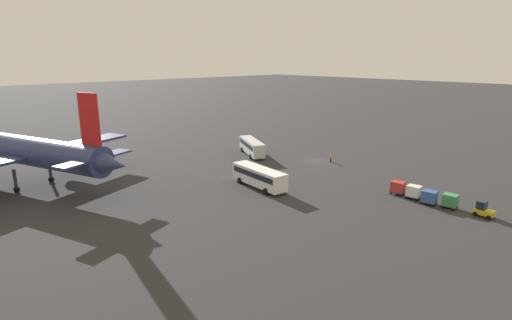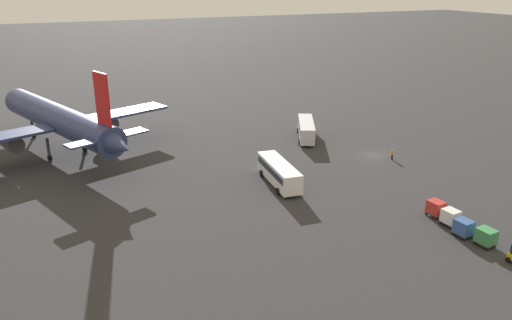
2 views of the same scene
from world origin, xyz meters
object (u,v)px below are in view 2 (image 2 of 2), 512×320
at_px(airplane, 60,120).
at_px(worker_person, 392,154).
at_px(cargo_cart_blue, 463,227).
at_px(shuttle_bus_far, 279,171).
at_px(shuttle_bus_near, 306,128).
at_px(cargo_cart_red, 436,208).
at_px(cargo_cart_green, 486,236).
at_px(cargo_cart_white, 451,217).

bearing_deg(airplane, worker_person, -136.90).
relative_size(airplane, cargo_cart_blue, 19.87).
bearing_deg(worker_person, shuttle_bus_far, 94.52).
height_order(shuttle_bus_near, worker_person, shuttle_bus_near).
height_order(airplane, cargo_cart_red, airplane).
xyz_separation_m(shuttle_bus_far, worker_person, (1.71, -21.63, -1.07)).
xyz_separation_m(shuttle_bus_near, cargo_cart_blue, (-39.96, 1.71, -0.76)).
bearing_deg(cargo_cart_green, shuttle_bus_near, -1.43).
bearing_deg(cargo_cart_blue, airplane, 39.30).
height_order(cargo_cart_blue, cargo_cart_white, same).
relative_size(shuttle_bus_near, cargo_cart_green, 5.30).
bearing_deg(shuttle_bus_near, cargo_cart_red, -155.19).
xyz_separation_m(cargo_cart_white, cargo_cart_red, (2.66, -0.14, 0.00)).
bearing_deg(cargo_cart_blue, worker_person, -20.54).
relative_size(worker_person, cargo_cart_green, 0.81).
bearing_deg(shuttle_bus_near, cargo_cart_green, -155.08).
xyz_separation_m(cargo_cart_green, cargo_cart_red, (7.97, -0.14, 0.00)).
xyz_separation_m(worker_person, cargo_cart_blue, (-24.30, 9.11, 0.32)).
bearing_deg(cargo_cart_red, worker_person, -23.67).
xyz_separation_m(cargo_cart_blue, cargo_cart_red, (5.31, -0.78, 0.00)).
distance_m(cargo_cart_green, cargo_cart_red, 7.97).
height_order(airplane, cargo_cart_blue, airplane).
bearing_deg(shuttle_bus_near, worker_person, -128.37).
distance_m(shuttle_bus_far, cargo_cart_green, 28.49).
distance_m(airplane, cargo_cart_green, 65.81).
bearing_deg(cargo_cart_white, shuttle_bus_near, -1.65).
relative_size(shuttle_bus_near, cargo_cart_blue, 5.30).
xyz_separation_m(shuttle_bus_near, worker_person, (-15.66, -7.39, -1.08)).
relative_size(airplane, worker_person, 24.62).
distance_m(worker_person, cargo_cart_blue, 25.96).
xyz_separation_m(shuttle_bus_far, cargo_cart_red, (-17.28, -13.31, -0.74)).
xyz_separation_m(worker_person, cargo_cart_white, (-21.65, 8.47, 0.32)).
distance_m(shuttle_bus_near, shuttle_bus_far, 22.46).
height_order(shuttle_bus_far, cargo_cart_white, shuttle_bus_far).
distance_m(shuttle_bus_near, cargo_cart_red, 34.67).
bearing_deg(shuttle_bus_far, cargo_cart_white, -141.03).
distance_m(shuttle_bus_far, cargo_cart_white, 23.90).
height_order(cargo_cart_white, cargo_cart_red, same).
relative_size(worker_person, cargo_cart_blue, 0.81).
relative_size(airplane, cargo_cart_white, 19.87).
bearing_deg(worker_person, cargo_cart_blue, 159.46).
height_order(airplane, shuttle_bus_near, airplane).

